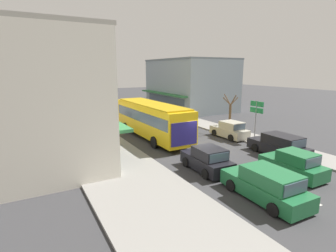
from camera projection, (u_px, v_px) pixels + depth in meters
name	position (u px, v px, depth m)	size (l,w,h in m)	color
ground_plane	(197.00, 149.00, 20.73)	(140.00, 140.00, 0.00)	#353538
lane_centre_line	(172.00, 138.00, 24.15)	(0.20, 28.00, 0.01)	silver
sidewalk_left	(92.00, 142.00, 22.63)	(5.20, 44.00, 0.14)	gray
kerb_right	(212.00, 126.00, 28.78)	(2.80, 44.00, 0.12)	gray
shopfront_corner_near	(50.00, 100.00, 16.66)	(7.13, 9.15, 8.65)	silver
shopfront_mid_block	(41.00, 94.00, 24.26)	(8.24, 7.77, 8.00)	silver
building_right_far	(190.00, 84.00, 41.14)	(9.97, 13.71, 7.75)	#84939E
city_bus	(152.00, 118.00, 23.79)	(2.88, 10.90, 3.23)	yellow
hatchback_behind_bus_near	(293.00, 165.00, 15.44)	(1.85, 3.72, 1.54)	#1E6638
hatchback_queue_far_back	(207.00, 160.00, 16.24)	(1.92, 3.76, 1.54)	black
wagon_queue_gap_filler	(266.00, 185.00, 12.61)	(2.03, 4.54, 1.58)	#1E6638
parked_wagon_kerb_front	(279.00, 145.00, 19.17)	(2.04, 4.55, 1.58)	black
parked_hatchback_kerb_second	(230.00, 130.00, 24.18)	(1.90, 3.74, 1.54)	#B7B29E
traffic_light_downstreet	(92.00, 97.00, 32.33)	(0.33, 0.24, 4.20)	gray
directional_road_sign	(256.00, 111.00, 22.59)	(0.10, 1.40, 3.60)	gray
street_tree_right	(230.00, 115.00, 25.77)	(1.90, 1.73, 3.84)	brown
pedestrian_with_handbag_near	(108.00, 122.00, 26.10)	(0.47, 0.63, 1.63)	#232838
pedestrian_browsing_midblock	(97.00, 118.00, 28.06)	(0.64, 0.45, 1.63)	#333338
pedestrian_far_walker	(91.00, 116.00, 29.44)	(0.61, 0.48, 1.63)	#4C4742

